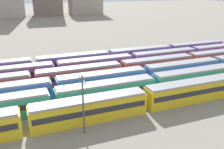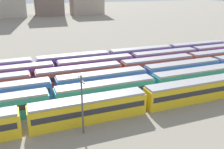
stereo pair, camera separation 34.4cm
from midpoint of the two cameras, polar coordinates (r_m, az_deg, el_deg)
The scene contains 7 objects.
ground_plane at distance 49.27m, azimuth -21.02°, elevation -4.92°, with size 600.00×600.00×0.00m, color gray.
train_track_1 at distance 47.34m, azimuth 9.65°, elevation -2.32°, with size 74.70×3.06×3.75m.
train_track_2 at distance 63.08m, azimuth 23.04°, elevation 1.92°, with size 112.50×3.06×3.75m.
train_track_3 at distance 59.33m, azimuth 10.67°, elevation 2.13°, with size 93.60×3.06×3.75m.
train_track_4 at distance 66.28m, azimuth 12.23°, elevation 3.85°, with size 93.60×3.06×3.75m.
train_track_5 at distance 64.71m, azimuth -0.50°, elevation 3.93°, with size 74.70×3.06×3.75m.
catenary_pole_2 at distance 33.32m, azimuth -6.66°, elevation -6.31°, with size 0.24×3.20×8.64m.
Camera 2 is at (1.47, -32.39, 19.28)m, focal length 39.36 mm.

